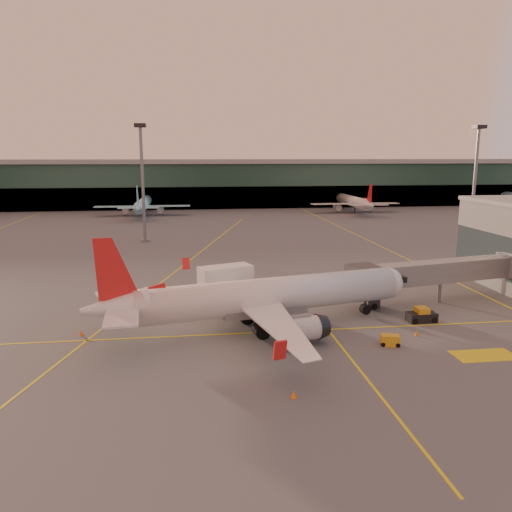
{
  "coord_description": "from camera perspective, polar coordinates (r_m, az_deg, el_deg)",
  "views": [
    {
      "loc": [
        -9.61,
        -45.89,
        18.85
      ],
      "look_at": [
        -0.76,
        22.26,
        5.0
      ],
      "focal_mm": 35.0,
      "sensor_mm": 36.0,
      "label": 1
    }
  ],
  "objects": [
    {
      "name": "mast_west_near",
      "position": [
        112.45,
        -12.86,
        9.08
      ],
      "size": [
        2.4,
        2.4,
        25.6
      ],
      "color": "slate",
      "rests_on": "ground"
    },
    {
      "name": "catering_truck",
      "position": [
        63.58,
        -3.42,
        -3.12
      ],
      "size": [
        7.24,
        4.93,
        5.17
      ],
      "rotation": [
        0.0,
        0.0,
        0.34
      ],
      "color": "#B34619",
      "rests_on": "ground"
    },
    {
      "name": "distant_aircraft_row",
      "position": [
        165.37,
        -11.34,
        4.63
      ],
      "size": [
        290.0,
        34.0,
        13.0
      ],
      "color": "#97E1FC",
      "rests_on": "ground"
    },
    {
      "name": "ground",
      "position": [
        50.54,
        4.18,
        -10.54
      ],
      "size": [
        600.0,
        600.0,
        0.0
      ],
      "primitive_type": "plane",
      "color": "#4C4F54",
      "rests_on": "ground"
    },
    {
      "name": "gpu_cart",
      "position": [
        52.85,
        15.07,
        -9.29
      ],
      "size": [
        2.1,
        1.56,
        1.1
      ],
      "rotation": [
        0.0,
        0.0,
        -0.26
      ],
      "color": "gold",
      "rests_on": "ground"
    },
    {
      "name": "cone_tail",
      "position": [
        56.96,
        -19.35,
        -8.3
      ],
      "size": [
        0.46,
        0.46,
        0.58
      ],
      "color": "orange",
      "rests_on": "ground"
    },
    {
      "name": "cone_fwd",
      "position": [
        56.46,
        17.88,
        -8.42
      ],
      "size": [
        0.4,
        0.4,
        0.5
      ],
      "color": "orange",
      "rests_on": "ground"
    },
    {
      "name": "cone_wing_left",
      "position": [
        72.37,
        -2.56,
        -3.47
      ],
      "size": [
        0.49,
        0.49,
        0.63
      ],
      "color": "orange",
      "rests_on": "ground"
    },
    {
      "name": "main_airplane",
      "position": [
        54.67,
        0.61,
        -4.77
      ],
      "size": [
        36.66,
        33.35,
        11.17
      ],
      "rotation": [
        0.0,
        0.0,
        0.22
      ],
      "color": "silver",
      "rests_on": "ground"
    },
    {
      "name": "mast_east_near",
      "position": [
        125.82,
        23.78,
        8.63
      ],
      "size": [
        2.4,
        2.4,
        25.6
      ],
      "color": "slate",
      "rests_on": "ground"
    },
    {
      "name": "cone_nose",
      "position": [
        61.8,
        20.07,
        -6.83
      ],
      "size": [
        0.43,
        0.43,
        0.55
      ],
      "color": "orange",
      "rests_on": "ground"
    },
    {
      "name": "pushback_tug",
      "position": [
        61.11,
        18.42,
        -6.51
      ],
      "size": [
        3.3,
        1.85,
        1.68
      ],
      "rotation": [
        0.0,
        0.0,
        0.02
      ],
      "color": "black",
      "rests_on": "ground"
    },
    {
      "name": "terminal",
      "position": [
        188.2,
        -4.51,
        8.29
      ],
      "size": [
        400.0,
        20.0,
        17.6
      ],
      "color": "#19382D",
      "rests_on": "ground"
    },
    {
      "name": "jet_bridge",
      "position": [
        70.05,
        21.2,
        -1.74
      ],
      "size": [
        27.04,
        8.6,
        5.63
      ],
      "color": "slate",
      "rests_on": "ground"
    },
    {
      "name": "cone_wing_right",
      "position": [
        41.08,
        4.35,
        -15.49
      ],
      "size": [
        0.48,
        0.48,
        0.62
      ],
      "color": "orange",
      "rests_on": "ground"
    },
    {
      "name": "taxi_markings",
      "position": [
        92.35,
        -5.83,
        -0.44
      ],
      "size": [
        100.12,
        173.0,
        0.01
      ],
      "color": "yellow",
      "rests_on": "ground"
    }
  ]
}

